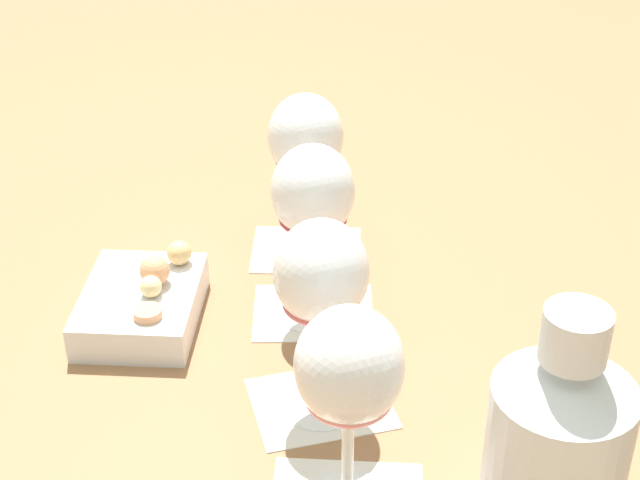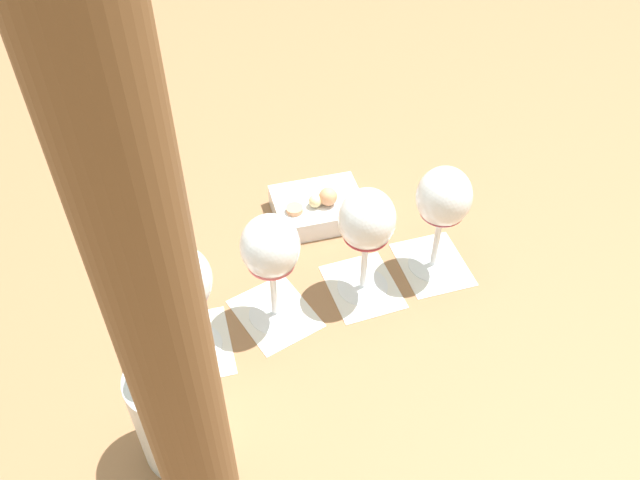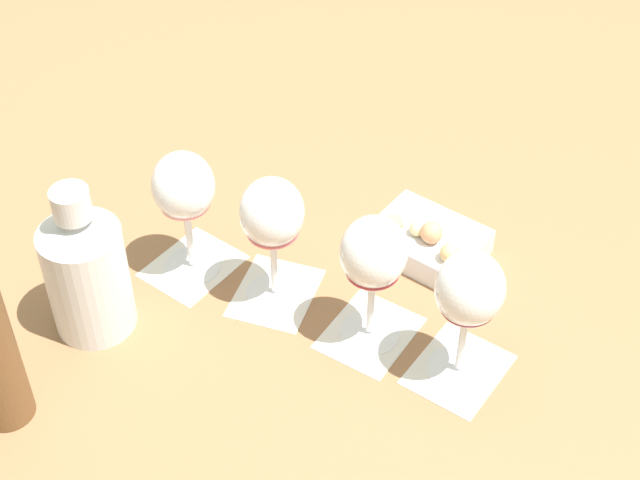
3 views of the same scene
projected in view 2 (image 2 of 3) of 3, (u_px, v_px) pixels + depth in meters
The scene contains 12 objects.
ground_plane at pixel (321, 302), 0.96m from camera, with size 8.00×8.00×0.00m, color #936642.
tasting_card_0 at pixel (195, 346), 0.90m from camera, with size 0.13×0.14×0.00m.
tasting_card_1 at pixel (275, 313), 0.94m from camera, with size 0.11×0.13×0.00m.
tasting_card_2 at pixel (363, 287), 0.97m from camera, with size 0.13×0.14×0.00m.
tasting_card_3 at pixel (432, 264), 1.01m from camera, with size 0.13×0.14×0.00m.
wine_glass_0 at pixel (182, 285), 0.81m from camera, with size 0.08×0.08×0.18m.
wine_glass_1 at pixel (271, 252), 0.85m from camera, with size 0.08×0.08×0.18m.
wine_glass_2 at pixel (367, 225), 0.89m from camera, with size 0.08×0.08×0.18m.
wine_glass_3 at pixel (443, 202), 0.92m from camera, with size 0.08×0.08×0.18m.
ceramic_vase at pixel (176, 405), 0.74m from camera, with size 0.10×0.10×0.20m.
snack_dish at pixel (319, 207), 1.07m from camera, with size 0.17×0.16×0.06m.
umbrella_pole at pixel (172, 369), 0.44m from camera, with size 0.06×0.06×0.74m.
Camera 2 is at (-0.40, -0.47, 0.74)m, focal length 38.00 mm.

